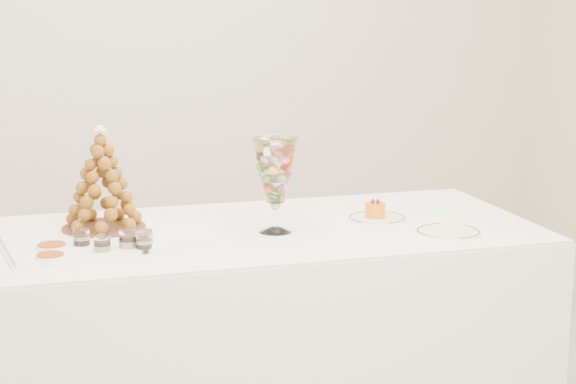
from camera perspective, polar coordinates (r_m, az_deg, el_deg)
name	(u,v)px	position (r m, az deg, el deg)	size (l,w,h in m)	color
buffet_table	(218,349)	(3.38, -4.15, -9.27)	(2.25, 1.01, 0.84)	white
lace_tray	(102,238)	(3.18, -10.96, -2.71)	(0.61, 0.46, 0.02)	white
macaron_vase	(275,171)	(3.20, -0.76, 1.23)	(0.15, 0.15, 0.32)	white
cake_plate	(377,219)	(3.43, 5.29, -1.58)	(0.21, 0.21, 0.01)	white
spare_plate	(448,232)	(3.27, 9.48, -2.37)	(0.22, 0.22, 0.01)	white
verrine_a	(82,240)	(3.07, -12.13, -2.82)	(0.05, 0.05, 0.07)	white
verrine_b	(128,242)	(3.02, -9.47, -2.91)	(0.06, 0.06, 0.08)	white
verrine_c	(146,240)	(3.06, -8.44, -2.81)	(0.05, 0.05, 0.06)	white
verrine_d	(102,246)	(2.99, -10.94, -3.18)	(0.05, 0.05, 0.07)	white
verrine_e	(144,244)	(3.00, -8.53, -3.08)	(0.05, 0.05, 0.07)	white
ramekin_back	(52,250)	(3.06, -13.82, -3.34)	(0.10, 0.10, 0.03)	white
ramekin_front	(51,259)	(2.95, -13.89, -3.90)	(0.09, 0.09, 0.03)	white
croquembouche	(102,179)	(3.24, -10.97, 0.78)	(0.28, 0.28, 0.35)	brown
mousse_cake	(375,210)	(3.43, 5.19, -1.05)	(0.07, 0.07, 0.06)	orange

